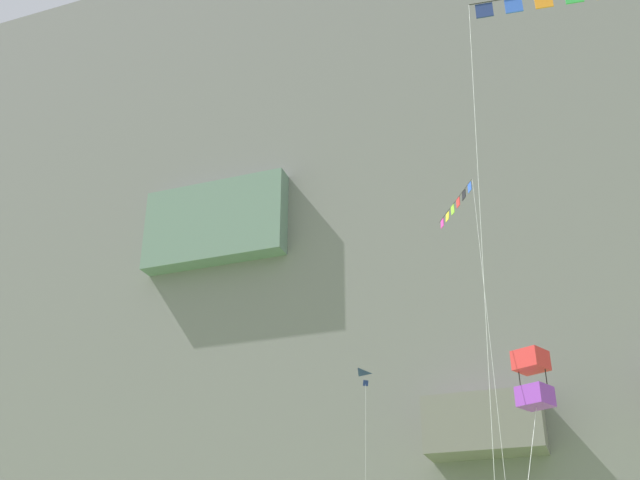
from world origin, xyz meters
TOP-DOWN VIEW (x-y plane):
  - cliff_face at (-0.01, 69.07)m, footprint 180.00×31.52m
  - kite_banner_upper_left at (4.31, 20.73)m, footprint 2.76×7.61m
  - kite_banner_mid_right at (8.82, 11.68)m, footprint 5.23×3.25m
  - kite_delta_low_right at (-4.20, 36.37)m, footprint 1.22×5.44m
  - kite_box_far_right at (7.24, 10.36)m, footprint 1.58×3.77m

SIDE VIEW (x-z plane):
  - kite_box_far_right at x=7.24m, z-range 3.28..11.27m
  - kite_delta_low_right at x=-4.20m, z-range 7.27..22.97m
  - kite_banner_upper_left at x=4.31m, z-range 7.53..26.14m
  - kite_banner_mid_right at x=8.82m, z-range 9.26..29.67m
  - cliff_face at x=-0.01m, z-range -0.03..77.79m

